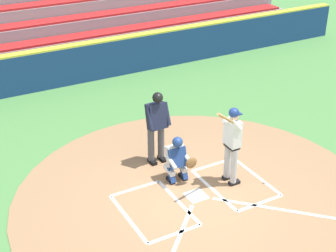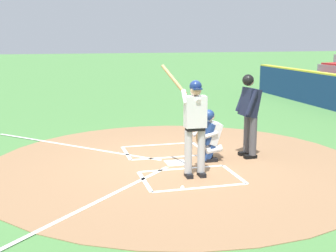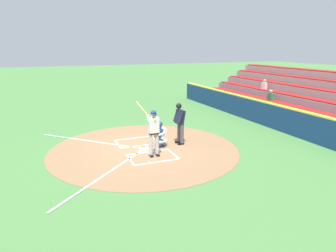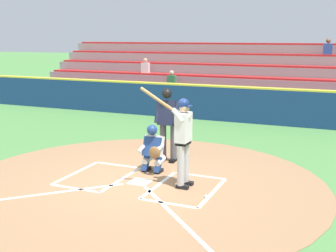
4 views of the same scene
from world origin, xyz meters
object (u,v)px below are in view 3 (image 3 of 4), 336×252
object	(u,v)px
catcher	(160,134)
plate_umpire	(180,121)
baseball	(149,162)
batter	(153,130)

from	to	relation	value
catcher	plate_umpire	bearing A→B (deg)	-88.07
catcher	plate_umpire	size ratio (longest dim) A/B	0.61
catcher	baseball	bearing A→B (deg)	146.50
plate_umpire	baseball	xyz separation A→B (m)	(-1.68, 2.02, -1.04)
batter	baseball	xyz separation A→B (m)	(-0.66, 0.42, -1.06)
batter	catcher	xyz separation A→B (m)	(0.99, -0.67, -0.51)
baseball	batter	bearing A→B (deg)	-32.74
batter	baseball	size ratio (longest dim) A/B	28.76
catcher	batter	bearing A→B (deg)	145.99
batter	plate_umpire	bearing A→B (deg)	-57.46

